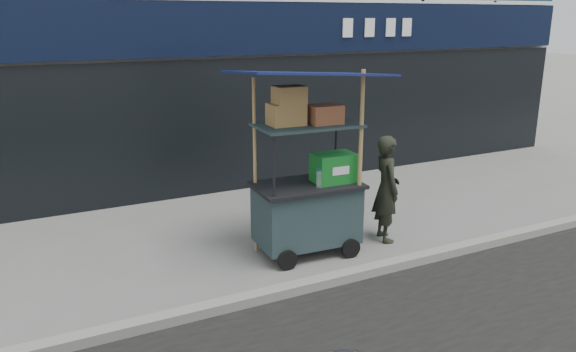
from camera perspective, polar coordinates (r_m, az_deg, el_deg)
ground at (r=7.31m, az=7.19°, el=-9.37°), size 80.00×80.00×0.00m
curb at (r=7.14m, az=8.11°, el=-9.53°), size 80.00×0.18×0.12m
vendor_cart at (r=7.45m, az=2.08°, el=-1.45°), size 1.93×1.42×2.53m
vendor_man at (r=8.05m, az=9.98°, el=-1.27°), size 0.50×0.64×1.53m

